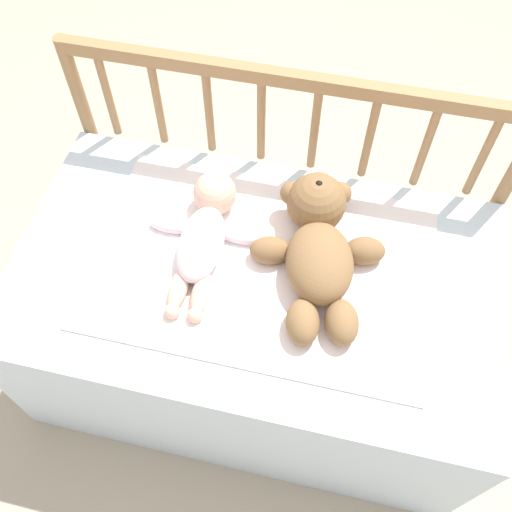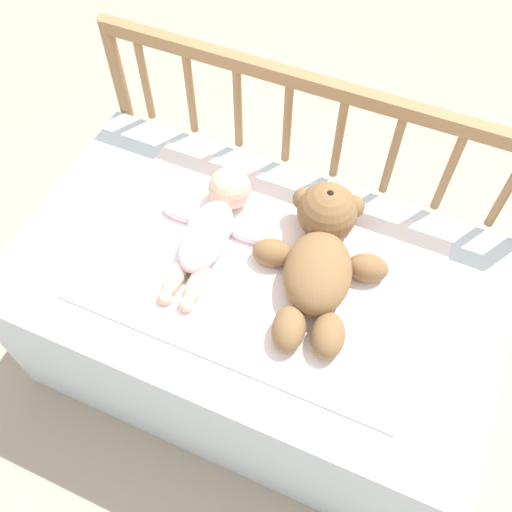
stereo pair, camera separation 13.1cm
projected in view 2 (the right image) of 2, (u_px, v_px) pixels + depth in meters
ground_plane at (255, 356)px, 1.78m from camera, size 12.00×12.00×0.00m
crib_mattress at (255, 320)px, 1.57m from camera, size 1.18×0.69×0.50m
crib_rail at (311, 150)px, 1.49m from camera, size 1.18×0.04×0.80m
blanket at (263, 265)px, 1.36m from camera, size 0.81×0.54×0.01m
teddy_bear at (321, 254)px, 1.31m from camera, size 0.33×0.44×0.15m
baby at (212, 225)px, 1.38m from camera, size 0.30×0.40×0.11m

